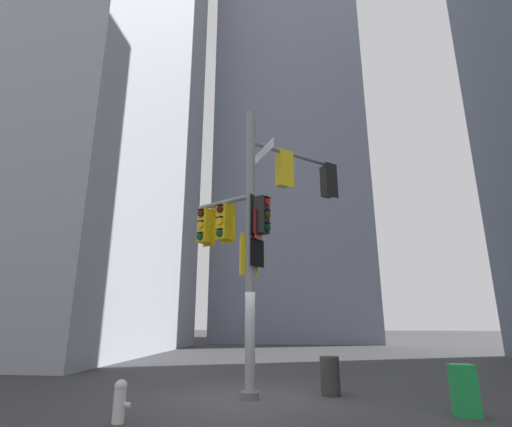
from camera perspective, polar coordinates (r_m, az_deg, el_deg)
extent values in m
plane|color=#38383A|center=(10.07, -0.94, -26.06)|extent=(120.00, 120.00, 0.00)
cube|color=#9399A3|center=(33.80, -26.19, 24.92)|extent=(16.08, 16.08, 45.89)
cube|color=slate|center=(42.53, 5.05, 13.99)|extent=(13.45, 13.45, 45.58)
cylinder|color=gray|center=(10.10, -0.85, -4.19)|extent=(0.25, 0.25, 7.65)
cylinder|color=#595B5E|center=(10.06, -0.94, -25.61)|extent=(0.45, 0.45, 0.16)
cylinder|color=gray|center=(11.91, 5.93, 8.68)|extent=(2.59, 2.19, 0.14)
cylinder|color=gray|center=(11.01, -4.72, 1.68)|extent=(1.70, 1.08, 0.14)
cube|color=yellow|center=(11.25, 4.67, 6.80)|extent=(0.39, 0.33, 1.14)
cube|color=yellow|center=(11.39, 4.08, 6.50)|extent=(0.48, 0.48, 1.00)
cylinder|color=red|center=(11.67, 3.46, 7.79)|extent=(0.19, 0.17, 0.20)
cube|color=black|center=(11.72, 3.43, 8.32)|extent=(0.22, 0.20, 0.02)
cylinder|color=#3C2C06|center=(11.54, 3.48, 6.20)|extent=(0.19, 0.17, 0.20)
cube|color=black|center=(11.59, 3.46, 6.74)|extent=(0.22, 0.20, 0.02)
cylinder|color=#06311C|center=(11.41, 3.51, 4.56)|extent=(0.19, 0.17, 0.20)
cube|color=black|center=(11.46, 3.48, 5.12)|extent=(0.22, 0.20, 0.02)
cube|color=black|center=(12.36, 11.29, 4.97)|extent=(0.39, 0.33, 1.14)
cube|color=black|center=(12.49, 10.68, 4.72)|extent=(0.48, 0.48, 1.00)
cylinder|color=#360605|center=(12.75, 9.98, 5.94)|extent=(0.19, 0.17, 0.20)
cube|color=black|center=(12.79, 9.94, 6.43)|extent=(0.22, 0.20, 0.02)
cylinder|color=yellow|center=(12.62, 10.06, 4.46)|extent=(0.19, 0.17, 0.20)
cube|color=black|center=(12.67, 10.01, 4.97)|extent=(0.22, 0.20, 0.02)
cylinder|color=#06311C|center=(12.51, 10.13, 2.96)|extent=(0.19, 0.17, 0.20)
cube|color=black|center=(12.55, 10.09, 3.47)|extent=(0.22, 0.20, 0.02)
cube|color=yellow|center=(10.98, -4.13, -1.54)|extent=(0.43, 0.27, 1.14)
cube|color=yellow|center=(10.84, -4.79, -1.34)|extent=(0.47, 0.47, 1.00)
cylinder|color=#360605|center=(10.79, -5.45, 0.67)|extent=(0.20, 0.15, 0.20)
cube|color=black|center=(10.82, -5.46, 1.28)|extent=(0.23, 0.17, 0.02)
cylinder|color=yellow|center=(10.70, -5.50, -1.13)|extent=(0.20, 0.15, 0.20)
cube|color=black|center=(10.73, -5.50, -0.51)|extent=(0.23, 0.17, 0.02)
cylinder|color=#06311C|center=(10.62, -5.55, -2.96)|extent=(0.20, 0.15, 0.20)
cube|color=black|center=(10.64, -5.55, -2.32)|extent=(0.23, 0.17, 0.02)
cube|color=yellow|center=(11.48, -6.98, -2.09)|extent=(0.43, 0.27, 1.14)
cube|color=yellow|center=(11.35, -7.65, -1.90)|extent=(0.47, 0.47, 1.00)
cylinder|color=#360605|center=(11.30, -8.29, 0.01)|extent=(0.20, 0.15, 0.20)
cube|color=black|center=(11.33, -8.29, 0.61)|extent=(0.23, 0.17, 0.02)
cylinder|color=yellow|center=(11.21, -8.36, -1.71)|extent=(0.20, 0.15, 0.20)
cube|color=black|center=(11.24, -8.36, -1.11)|extent=(0.23, 0.17, 0.02)
cylinder|color=#06311C|center=(11.14, -8.43, -3.46)|extent=(0.20, 0.15, 0.20)
cube|color=black|center=(11.16, -8.43, -2.85)|extent=(0.23, 0.17, 0.02)
cube|color=black|center=(10.19, -0.17, -0.41)|extent=(0.21, 0.46, 1.14)
cube|color=black|center=(10.11, 0.77, -0.27)|extent=(0.44, 0.44, 1.00)
cylinder|color=red|center=(10.11, 1.76, 1.79)|extent=(0.13, 0.21, 0.20)
cube|color=black|center=(10.15, 1.78, 2.44)|extent=(0.15, 0.23, 0.02)
cylinder|color=#3C2C06|center=(10.02, 1.77, -0.13)|extent=(0.13, 0.21, 0.20)
cube|color=black|center=(10.05, 1.80, 0.54)|extent=(0.15, 0.23, 0.02)
cylinder|color=#06311C|center=(9.93, 1.79, -2.07)|extent=(0.13, 0.21, 0.20)
cube|color=black|center=(9.95, 1.81, -1.40)|extent=(0.15, 0.23, 0.02)
cube|color=yellow|center=(10.17, -1.06, -6.10)|extent=(0.45, 0.22, 1.14)
cube|color=yellow|center=(10.35, -1.34, -6.27)|extent=(0.45, 0.45, 1.00)
cylinder|color=#360605|center=(10.61, -1.61, -4.57)|extent=(0.21, 0.13, 0.20)
cube|color=black|center=(10.64, -1.61, -3.94)|extent=(0.23, 0.15, 0.02)
cylinder|color=yellow|center=(10.55, -1.62, -6.44)|extent=(0.21, 0.13, 0.20)
cube|color=black|center=(10.57, -1.63, -5.80)|extent=(0.23, 0.15, 0.02)
cylinder|color=#06311C|center=(10.50, -1.64, -8.32)|extent=(0.21, 0.13, 0.20)
cube|color=black|center=(10.52, -1.64, -7.68)|extent=(0.23, 0.15, 0.02)
cube|color=white|center=(11.04, 0.92, 9.00)|extent=(0.77, 1.40, 0.28)
cube|color=#19479E|center=(11.04, 0.92, 9.00)|extent=(0.75, 1.36, 0.24)
cube|color=red|center=(10.13, 0.35, -1.78)|extent=(0.13, 0.63, 0.80)
cube|color=white|center=(10.13, 0.35, -1.78)|extent=(0.12, 0.59, 0.76)
cube|color=black|center=(9.92, 0.18, -5.90)|extent=(0.30, 0.53, 0.72)
cube|color=white|center=(9.92, 0.18, -5.90)|extent=(0.28, 0.50, 0.68)
cylinder|color=silver|center=(8.25, -19.84, -25.54)|extent=(0.22, 0.22, 0.57)
sphere|color=silver|center=(8.19, -19.60, -23.18)|extent=(0.23, 0.23, 0.23)
cylinder|color=silver|center=(8.18, -18.71, -25.52)|extent=(0.10, 0.09, 0.09)
cube|color=#198C3F|center=(9.25, 28.74, -22.20)|extent=(0.44, 0.36, 0.96)
cube|color=black|center=(9.30, 29.96, -20.80)|extent=(0.01, 0.29, 0.35)
cylinder|color=#2D2D2D|center=(10.58, 11.05, -22.77)|extent=(0.49, 0.49, 0.92)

